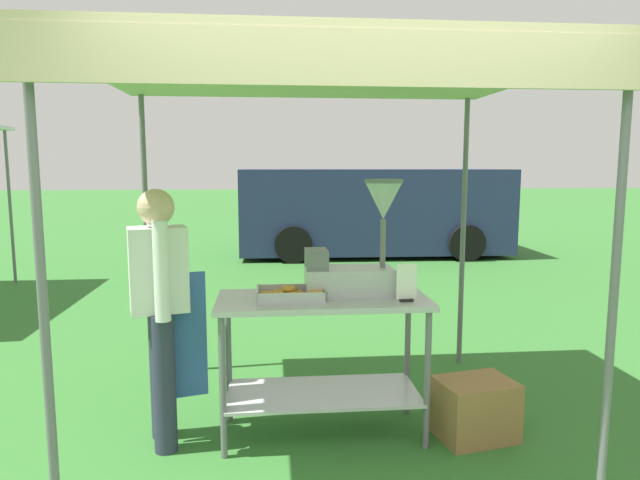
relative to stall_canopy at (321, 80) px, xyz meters
The scene contains 9 objects.
ground_plane 5.33m from the stall_canopy, 88.68° to the left, with size 70.00×70.00×0.00m, color #33702D.
stall_canopy is the anchor object (origin of this frame).
donut_cart 1.61m from the stall_canopy, 90.00° to the right, with size 1.34×0.59×0.92m.
donut_tray 1.35m from the stall_canopy, 146.81° to the right, with size 0.43×0.27×0.07m.
donut_fryer 1.12m from the stall_canopy, 10.76° to the right, with size 0.62×0.28×0.75m.
menu_sign 1.38m from the stall_canopy, 26.07° to the right, with size 0.13×0.05×0.24m.
vendor 1.71m from the stall_canopy, behind, with size 0.47×0.53×1.61m.
supply_crate 2.31m from the stall_canopy, 13.61° to the right, with size 0.54×0.44×0.38m.
van_navy 7.69m from the stall_canopy, 76.72° to the left, with size 5.22×2.20×1.69m.
Camera 1 is at (-0.44, -2.36, 1.74)m, focal length 31.20 mm.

